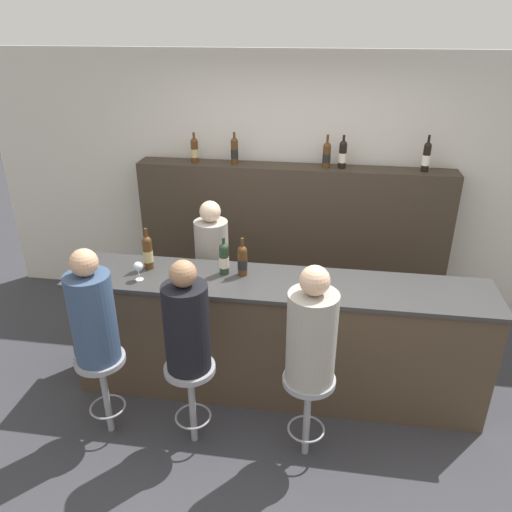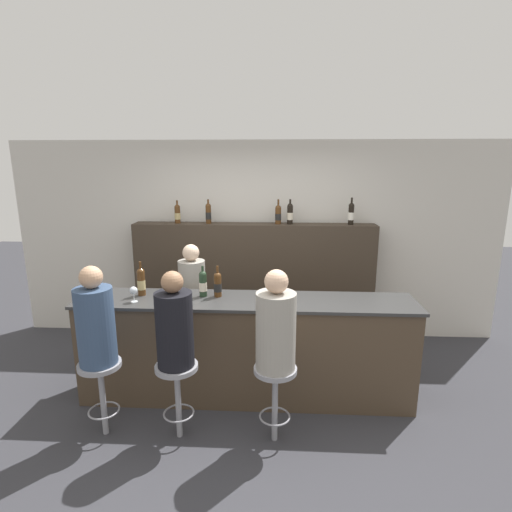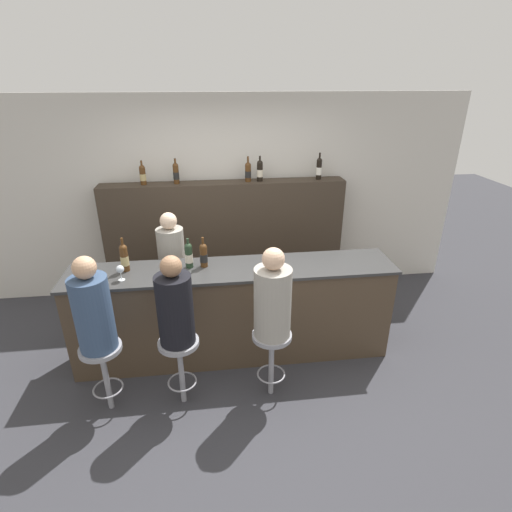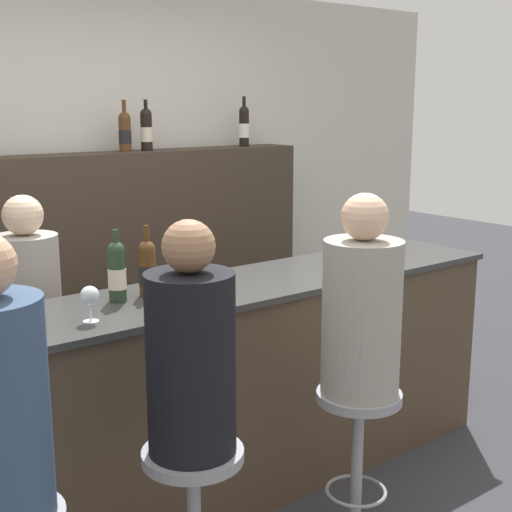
{
  "view_description": "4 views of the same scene",
  "coord_description": "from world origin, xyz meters",
  "px_view_note": "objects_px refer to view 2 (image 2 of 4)",
  "views": [
    {
      "loc": [
        0.34,
        -3.05,
        2.85
      ],
      "look_at": [
        -0.16,
        0.23,
        1.26
      ],
      "focal_mm": 35.0,
      "sensor_mm": 36.0,
      "label": 1
    },
    {
      "loc": [
        0.3,
        -3.36,
        2.32
      ],
      "look_at": [
        0.1,
        0.31,
        1.46
      ],
      "focal_mm": 28.0,
      "sensor_mm": 36.0,
      "label": 2
    },
    {
      "loc": [
        -0.21,
        -3.28,
        2.78
      ],
      "look_at": [
        0.22,
        0.2,
        1.19
      ],
      "focal_mm": 28.0,
      "sensor_mm": 36.0,
      "label": 3
    },
    {
      "loc": [
        -1.75,
        -2.3,
        1.85
      ],
      "look_at": [
        0.23,
        0.24,
        1.16
      ],
      "focal_mm": 50.0,
      "sensor_mm": 36.0,
      "label": 4
    }
  ],
  "objects_px": {
    "wine_bottle_backbar_0": "(177,214)",
    "bar_stool_right": "(275,384)",
    "bartender": "(193,312)",
    "wine_bottle_counter_0": "(141,281)",
    "guest_seated_middle": "(174,326)",
    "wine_glass_1": "(176,292)",
    "guest_seated_right": "(276,327)",
    "wine_bottle_backbar_4": "(351,213)",
    "wine_bottle_backbar_1": "(208,213)",
    "bar_stool_left": "(101,379)",
    "wine_bottle_counter_2": "(218,284)",
    "wine_glass_0": "(134,291)",
    "wine_bottle_backbar_2": "(278,214)",
    "guest_seated_left": "(95,322)",
    "wine_bottle_counter_1": "(203,283)",
    "wine_bottle_backbar_3": "(290,214)",
    "bar_stool_middle": "(177,381)"
  },
  "relations": [
    {
      "from": "wine_bottle_counter_0",
      "to": "guest_seated_right",
      "type": "height_order",
      "value": "guest_seated_right"
    },
    {
      "from": "wine_bottle_counter_1",
      "to": "bar_stool_middle",
      "type": "xyz_separation_m",
      "value": [
        -0.1,
        -0.73,
        -0.64
      ]
    },
    {
      "from": "wine_bottle_backbar_2",
      "to": "bar_stool_left",
      "type": "bearing_deg",
      "value": -126.66
    },
    {
      "from": "wine_glass_0",
      "to": "guest_seated_middle",
      "type": "bearing_deg",
      "value": -45.34
    },
    {
      "from": "wine_bottle_backbar_3",
      "to": "wine_bottle_backbar_4",
      "type": "bearing_deg",
      "value": -0.0
    },
    {
      "from": "bar_stool_left",
      "to": "bar_stool_right",
      "type": "xyz_separation_m",
      "value": [
        1.48,
        0.0,
        0.0
      ]
    },
    {
      "from": "wine_bottle_backbar_0",
      "to": "wine_bottle_backbar_1",
      "type": "distance_m",
      "value": 0.4
    },
    {
      "from": "wine_bottle_backbar_0",
      "to": "bar_stool_right",
      "type": "relative_size",
      "value": 0.43
    },
    {
      "from": "bartender",
      "to": "wine_glass_0",
      "type": "bearing_deg",
      "value": -121.35
    },
    {
      "from": "wine_glass_1",
      "to": "wine_bottle_backbar_0",
      "type": "bearing_deg",
      "value": 102.61
    },
    {
      "from": "wine_bottle_backbar_2",
      "to": "guest_seated_left",
      "type": "distance_m",
      "value": 2.58
    },
    {
      "from": "wine_bottle_counter_0",
      "to": "bar_stool_middle",
      "type": "xyz_separation_m",
      "value": [
        0.51,
        -0.73,
        -0.65
      ]
    },
    {
      "from": "wine_bottle_counter_2",
      "to": "wine_glass_0",
      "type": "xyz_separation_m",
      "value": [
        -0.77,
        -0.2,
        -0.02
      ]
    },
    {
      "from": "wine_bottle_backbar_1",
      "to": "wine_bottle_backbar_3",
      "type": "relative_size",
      "value": 0.98
    },
    {
      "from": "wine_bottle_counter_1",
      "to": "wine_bottle_backbar_2",
      "type": "distance_m",
      "value": 1.56
    },
    {
      "from": "bar_stool_right",
      "to": "guest_seated_right",
      "type": "xyz_separation_m",
      "value": [
        0.0,
        -0.0,
        0.51
      ]
    },
    {
      "from": "wine_glass_0",
      "to": "guest_seated_left",
      "type": "bearing_deg",
      "value": -104.57
    },
    {
      "from": "wine_bottle_backbar_1",
      "to": "guest_seated_right",
      "type": "height_order",
      "value": "wine_bottle_backbar_1"
    },
    {
      "from": "wine_glass_1",
      "to": "guest_seated_middle",
      "type": "height_order",
      "value": "guest_seated_middle"
    },
    {
      "from": "bar_stool_right",
      "to": "bartender",
      "type": "height_order",
      "value": "bartender"
    },
    {
      "from": "bartender",
      "to": "guest_seated_left",
      "type": "bearing_deg",
      "value": -114.5
    },
    {
      "from": "bar_stool_left",
      "to": "wine_bottle_backbar_3",
      "type": "bearing_deg",
      "value": 50.71
    },
    {
      "from": "wine_bottle_backbar_4",
      "to": "wine_bottle_backbar_0",
      "type": "bearing_deg",
      "value": 180.0
    },
    {
      "from": "wine_bottle_counter_0",
      "to": "wine_bottle_counter_2",
      "type": "xyz_separation_m",
      "value": [
        0.76,
        0.0,
        -0.02
      ]
    },
    {
      "from": "wine_bottle_counter_0",
      "to": "guest_seated_middle",
      "type": "relative_size",
      "value": 0.42
    },
    {
      "from": "guest_seated_left",
      "to": "wine_bottle_backbar_2",
      "type": "bearing_deg",
      "value": 53.34
    },
    {
      "from": "wine_glass_0",
      "to": "wine_bottle_backbar_1",
      "type": "bearing_deg",
      "value": 72.26
    },
    {
      "from": "wine_bottle_backbar_2",
      "to": "wine_glass_1",
      "type": "xyz_separation_m",
      "value": [
        -0.95,
        -1.48,
        -0.55
      ]
    },
    {
      "from": "wine_bottle_counter_2",
      "to": "wine_glass_0",
      "type": "height_order",
      "value": "wine_bottle_counter_2"
    },
    {
      "from": "guest_seated_right",
      "to": "bartender",
      "type": "bearing_deg",
      "value": 127.96
    },
    {
      "from": "wine_glass_1",
      "to": "bartender",
      "type": "distance_m",
      "value": 0.81
    },
    {
      "from": "wine_bottle_counter_2",
      "to": "wine_bottle_backbar_4",
      "type": "relative_size",
      "value": 0.93
    },
    {
      "from": "wine_bottle_counter_1",
      "to": "wine_bottle_backbar_2",
      "type": "xyz_separation_m",
      "value": [
        0.73,
        1.28,
        0.52
      ]
    },
    {
      "from": "wine_bottle_backbar_0",
      "to": "wine_glass_0",
      "type": "relative_size",
      "value": 1.93
    },
    {
      "from": "wine_bottle_backbar_3",
      "to": "bartender",
      "type": "distance_m",
      "value": 1.7
    },
    {
      "from": "wine_bottle_backbar_2",
      "to": "guest_seated_right",
      "type": "xyz_separation_m",
      "value": [
        -0.01,
        -2.0,
        -0.65
      ]
    },
    {
      "from": "wine_bottle_backbar_0",
      "to": "guest_seated_middle",
      "type": "bearing_deg",
      "value": -77.49
    },
    {
      "from": "wine_bottle_counter_1",
      "to": "wine_glass_1",
      "type": "distance_m",
      "value": 0.3
    },
    {
      "from": "wine_bottle_backbar_4",
      "to": "wine_glass_0",
      "type": "xyz_separation_m",
      "value": [
        -2.26,
        -1.48,
        -0.56
      ]
    },
    {
      "from": "bar_stool_middle",
      "to": "guest_seated_middle",
      "type": "bearing_deg",
      "value": -135.0
    },
    {
      "from": "bar_stool_left",
      "to": "guest_seated_right",
      "type": "bearing_deg",
      "value": -0.0
    },
    {
      "from": "wine_bottle_backbar_0",
      "to": "bartender",
      "type": "relative_size",
      "value": 0.2
    },
    {
      "from": "wine_glass_1",
      "to": "wine_bottle_backbar_2",
      "type": "bearing_deg",
      "value": 57.3
    },
    {
      "from": "wine_bottle_counter_1",
      "to": "wine_bottle_backbar_2",
      "type": "relative_size",
      "value": 1.0
    },
    {
      "from": "wine_bottle_counter_1",
      "to": "guest_seated_left",
      "type": "distance_m",
      "value": 1.06
    },
    {
      "from": "bar_stool_right",
      "to": "bartender",
      "type": "distance_m",
      "value": 1.53
    },
    {
      "from": "wine_bottle_backbar_1",
      "to": "guest_seated_right",
      "type": "xyz_separation_m",
      "value": [
        0.87,
        -2.0,
        -0.66
      ]
    },
    {
      "from": "wine_bottle_counter_1",
      "to": "bar_stool_left",
      "type": "height_order",
      "value": "wine_bottle_counter_1"
    },
    {
      "from": "wine_bottle_backbar_0",
      "to": "wine_bottle_counter_2",
      "type": "bearing_deg",
      "value": -61.48
    },
    {
      "from": "wine_glass_0",
      "to": "guest_seated_middle",
      "type": "height_order",
      "value": "guest_seated_middle"
    }
  ]
}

